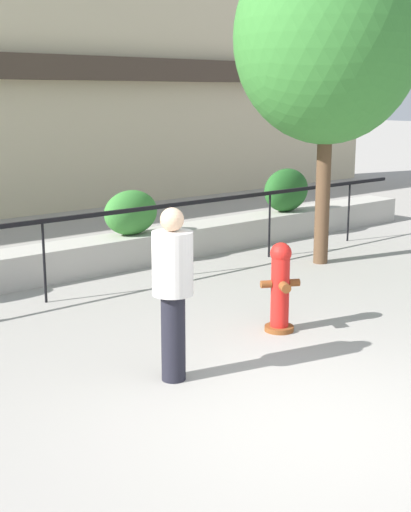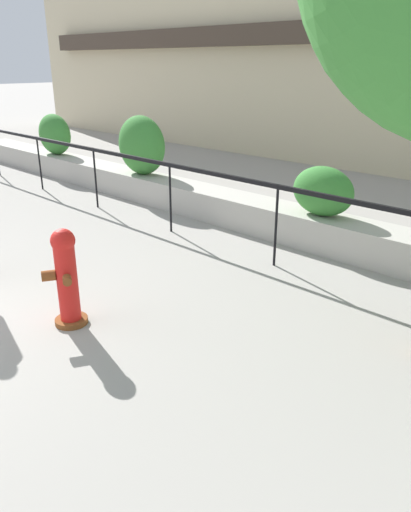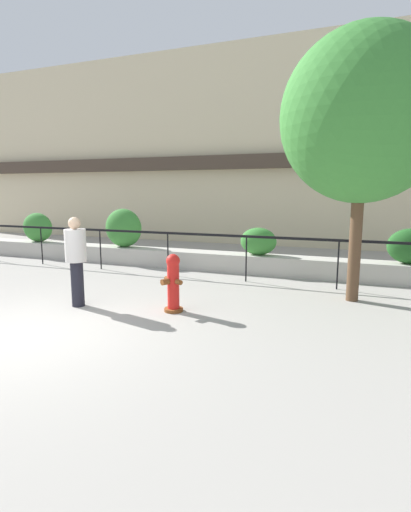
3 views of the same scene
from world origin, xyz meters
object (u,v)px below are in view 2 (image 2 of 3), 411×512
(hedge_bush_0, at_px, (55,134))
(fire_hydrant, at_px, (66,277))
(hedge_bush_1, at_px, (141,145))
(hedge_bush_2, at_px, (323,191))

(hedge_bush_0, relative_size, fire_hydrant, 1.07)
(hedge_bush_0, xyz_separation_m, hedge_bush_1, (3.40, 0.00, 0.10))
(hedge_bush_0, height_order, hedge_bush_2, hedge_bush_0)
(hedge_bush_0, height_order, hedge_bush_1, hedge_bush_1)
(hedge_bush_0, distance_m, fire_hydrant, 8.10)
(hedge_bush_2, bearing_deg, fire_hydrant, -98.57)
(hedge_bush_2, bearing_deg, hedge_bush_1, 180.00)
(hedge_bush_0, height_order, fire_hydrant, hedge_bush_0)
(hedge_bush_0, distance_m, hedge_bush_2, 7.64)
(hedge_bush_1, xyz_separation_m, hedge_bush_2, (4.24, 0.00, -0.22))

